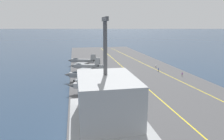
{
  "coord_description": "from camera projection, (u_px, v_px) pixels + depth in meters",
  "views": [
    {
      "loc": [
        -90.79,
        24.2,
        21.92
      ],
      "look_at": [
        -9.29,
        8.75,
        2.9
      ],
      "focal_mm": 32.0,
      "sensor_mm": 36.0,
      "label": 1
    }
  ],
  "objects": [
    {
      "name": "ground_plane",
      "position": [
        126.0,
        71.0,
        96.23
      ],
      "size": [
        2000.0,
        2000.0,
        0.0
      ],
      "primitive_type": "plane",
      "color": "navy"
    },
    {
      "name": "carrier_deck",
      "position": [
        126.0,
        70.0,
        96.19
      ],
      "size": [
        201.48,
        52.79,
        0.4
      ],
      "primitive_type": "cube",
      "color": "#4C4C4F",
      "rests_on": "ground"
    },
    {
      "name": "deck_stripe_foul_line",
      "position": [
        155.0,
        69.0,
        98.78
      ],
      "size": [
        181.07,
        10.41,
        0.01
      ],
      "primitive_type": "cube",
      "rotation": [
        0.0,
        0.0,
        0.06
      ],
      "color": "yellow",
      "rests_on": "carrier_deck"
    },
    {
      "name": "deck_stripe_centerline",
      "position": [
        126.0,
        70.0,
        96.14
      ],
      "size": [
        181.33,
        0.36,
        0.01
      ],
      "primitive_type": "cube",
      "color": "yellow",
      "rests_on": "carrier_deck"
    },
    {
      "name": "parked_jet_nearest",
      "position": [
        95.0,
        86.0,
        62.74
      ],
      "size": [
        12.11,
        16.59,
        6.39
      ],
      "color": "#A8AAAF",
      "rests_on": "carrier_deck"
    },
    {
      "name": "parked_jet_second",
      "position": [
        87.0,
        75.0,
        76.04
      ],
      "size": [
        13.85,
        17.47,
        6.61
      ],
      "color": "gray",
      "rests_on": "carrier_deck"
    },
    {
      "name": "parked_jet_third",
      "position": [
        87.0,
        66.0,
        92.85
      ],
      "size": [
        13.61,
        15.45,
        6.44
      ],
      "color": "gray",
      "rests_on": "carrier_deck"
    },
    {
      "name": "parked_jet_fourth",
      "position": [
        83.0,
        61.0,
        107.15
      ],
      "size": [
        13.36,
        16.59,
        5.92
      ],
      "color": "gray",
      "rests_on": "carrier_deck"
    },
    {
      "name": "crew_red_vest",
      "position": [
        128.0,
        81.0,
        74.52
      ],
      "size": [
        0.43,
        0.35,
        1.73
      ],
      "color": "#232328",
      "rests_on": "carrier_deck"
    },
    {
      "name": "crew_purple_vest",
      "position": [
        182.0,
        74.0,
        84.41
      ],
      "size": [
        0.36,
        0.44,
        1.72
      ],
      "color": "#4C473D",
      "rests_on": "carrier_deck"
    },
    {
      "name": "crew_white_vest",
      "position": [
        156.0,
        66.0,
        101.27
      ],
      "size": [
        0.28,
        0.39,
        1.66
      ],
      "color": "#383328",
      "rests_on": "carrier_deck"
    },
    {
      "name": "crew_blue_vest",
      "position": [
        158.0,
        69.0,
        93.41
      ],
      "size": [
        0.4,
        0.46,
        1.74
      ],
      "color": "#232328",
      "rests_on": "carrier_deck"
    }
  ]
}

